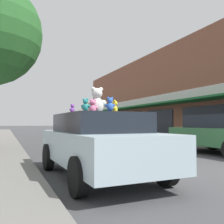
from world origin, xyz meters
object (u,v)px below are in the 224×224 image
object	(u,v)px
teddy_bear_teal	(85,105)
teddy_bear_brown	(87,108)
teddy_bear_pink	(93,107)
plush_art_car	(98,142)
teddy_bear_giant	(97,101)
teddy_bear_yellow	(115,107)
teddy_bear_cream	(83,110)
parked_car_far_center	(220,133)
teddy_bear_purple	(72,109)
teddy_bear_blue	(110,104)
teddy_bear_red	(99,111)

from	to	relation	value
teddy_bear_teal	teddy_bear_brown	bearing A→B (deg)	-68.65
teddy_bear_brown	teddy_bear_pink	xyz separation A→B (m)	(0.24, 0.28, 0.06)
teddy_bear_teal	teddy_bear_pink	bearing A→B (deg)	-75.61
plush_art_car	teddy_bear_giant	xyz separation A→B (m)	(0.11, 0.40, 1.01)
teddy_bear_giant	teddy_bear_yellow	bearing A→B (deg)	169.49
teddy_bear_cream	teddy_bear_brown	bearing A→B (deg)	56.04
teddy_bear_pink	parked_car_far_center	world-z (taller)	teddy_bear_pink
teddy_bear_purple	parked_car_far_center	bearing A→B (deg)	163.73
parked_car_far_center	plush_art_car	bearing A→B (deg)	-160.77
teddy_bear_teal	teddy_bear_yellow	size ratio (longest dim) A/B	0.75
teddy_bear_brown	parked_car_far_center	xyz separation A→B (m)	(6.34, 2.14, -0.74)
teddy_bear_blue	parked_car_far_center	xyz separation A→B (m)	(6.18, 3.16, -0.76)
teddy_bear_purple	plush_art_car	bearing A→B (deg)	132.34
teddy_bear_purple	teddy_bear_teal	bearing A→B (deg)	60.12
teddy_bear_cream	teddy_bear_yellow	xyz separation A→B (m)	(0.65, -0.63, 0.06)
teddy_bear_red	teddy_bear_pink	xyz separation A→B (m)	(-0.46, -0.77, 0.05)
plush_art_car	parked_car_far_center	size ratio (longest dim) A/B	1.02
teddy_bear_blue	teddy_bear_teal	xyz separation A→B (m)	(-0.40, 0.32, -0.01)
plush_art_car	teddy_bear_pink	xyz separation A→B (m)	(-0.06, 0.25, 0.85)
teddy_bear_purple	teddy_bear_brown	distance (m)	0.35
teddy_bear_giant	teddy_bear_blue	world-z (taller)	teddy_bear_giant
teddy_bear_teal	teddy_bear_cream	world-z (taller)	teddy_bear_teal
plush_art_car	teddy_bear_purple	xyz separation A→B (m)	(-0.59, 0.16, 0.78)
teddy_bear_giant	plush_art_car	bearing A→B (deg)	83.99
teddy_bear_red	teddy_bear_brown	distance (m)	1.26
teddy_bear_teal	plush_art_car	bearing A→B (deg)	-85.82
teddy_bear_purple	parked_car_far_center	size ratio (longest dim) A/B	0.05
teddy_bear_red	teddy_bear_brown	size ratio (longest dim) A/B	1.08
plush_art_car	teddy_bear_brown	bearing A→B (deg)	-174.82
teddy_bear_teal	teddy_bear_purple	bearing A→B (deg)	-46.62
plush_art_car	teddy_bear_teal	world-z (taller)	teddy_bear_teal
teddy_bear_yellow	teddy_bear_red	bearing A→B (deg)	-141.46
teddy_bear_red	teddy_bear_cream	world-z (taller)	teddy_bear_red
teddy_bear_cream	teddy_bear_giant	bearing A→B (deg)	93.08
teddy_bear_cream	parked_car_far_center	xyz separation A→B (m)	(6.16, 1.23, -0.73)
plush_art_car	teddy_bear_yellow	size ratio (longest dim) A/B	12.28
teddy_bear_blue	teddy_bear_red	distance (m)	2.15
teddy_bear_yellow	parked_car_far_center	distance (m)	5.87
teddy_bear_yellow	teddy_bear_teal	bearing A→B (deg)	-18.81
teddy_bear_cream	parked_car_far_center	size ratio (longest dim) A/B	0.05
teddy_bear_pink	parked_car_far_center	bearing A→B (deg)	-147.05
parked_car_far_center	teddy_bear_purple	bearing A→B (deg)	-163.60
teddy_bear_red	teddy_bear_blue	bearing A→B (deg)	100.28
plush_art_car	teddy_bear_cream	world-z (taller)	teddy_bear_cream
teddy_bear_teal	parked_car_far_center	world-z (taller)	teddy_bear_teal
teddy_bear_yellow	teddy_bear_brown	size ratio (longest dim) A/B	1.50
parked_car_far_center	teddy_bear_pink	bearing A→B (deg)	-163.05
teddy_bear_cream	teddy_bear_brown	xyz separation A→B (m)	(-0.18, -0.91, 0.00)
teddy_bear_purple	teddy_bear_yellow	bearing A→B (deg)	152.11
teddy_bear_yellow	teddy_bear_blue	bearing A→B (deg)	1.41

